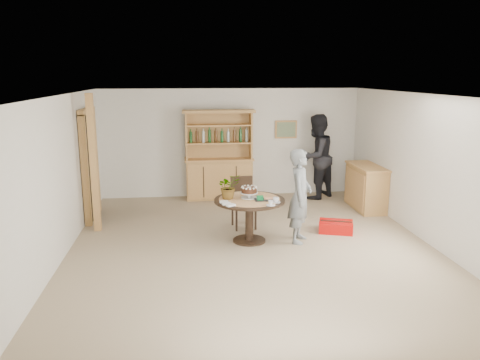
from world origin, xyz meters
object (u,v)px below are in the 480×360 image
sideboard (366,187)px  teen_boy (300,196)px  red_suitcase (336,227)px  dining_chair (243,199)px  hutch (219,169)px  dining_table (249,207)px  adult_person (316,157)px

sideboard → teen_boy: size_ratio=0.78×
sideboard → red_suitcase: 1.84m
dining_chair → red_suitcase: 1.78m
hutch → sideboard: hutch is taller
hutch → teen_boy: 3.25m
dining_table → hutch: bearing=95.7°
hutch → adult_person: bearing=-6.2°
dining_chair → adult_person: size_ratio=0.49×
adult_person → red_suitcase: adult_person is taller
sideboard → adult_person: bearing=129.6°
hutch → red_suitcase: hutch is taller
sideboard → dining_table: bearing=-148.2°
dining_chair → teen_boy: bearing=-53.4°
dining_chair → dining_table: bearing=-95.6°
dining_chair → teen_boy: size_ratio=0.59×
hutch → sideboard: bearing=-22.2°
adult_person → red_suitcase: bearing=45.8°
sideboard → adult_person: 1.39m
dining_table → adult_person: size_ratio=0.62×
hutch → red_suitcase: (1.93, -2.66, -0.59)m
sideboard → adult_person: size_ratio=0.65×
dining_table → red_suitcase: size_ratio=1.73×
sideboard → dining_table: size_ratio=1.05×
teen_boy → red_suitcase: bearing=-41.2°
red_suitcase → dining_table: bearing=-151.8°
hutch → teen_boy: size_ratio=1.27×
dining_table → adult_person: adult_person is taller
sideboard → red_suitcase: sideboard is taller
dining_chair → adult_person: bearing=38.0°
adult_person → dining_chair: bearing=6.7°
hutch → adult_person: (2.21, -0.24, 0.28)m
hutch → dining_table: hutch is taller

